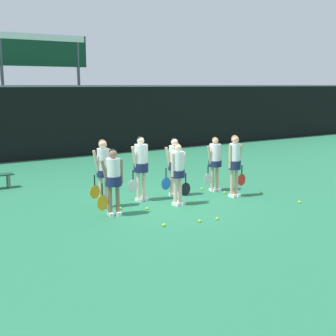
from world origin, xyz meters
TOP-DOWN VIEW (x-y plane):
  - ground_plane at (0.00, 0.00)m, footprint 140.00×140.00m
  - fence_windscreen at (0.00, 9.35)m, footprint 60.00×0.08m
  - scoreboard at (0.07, 10.74)m, footprint 4.33×0.15m
  - player_0 at (-1.91, -0.40)m, footprint 0.68×0.41m
  - player_1 at (0.01, -0.42)m, footprint 0.67×0.38m
  - player_2 at (1.92, -0.53)m, footprint 0.65×0.36m
  - player_3 at (-1.79, 0.42)m, footprint 0.64×0.36m
  - player_4 at (-0.60, 0.53)m, footprint 0.69×0.41m
  - player_5 at (0.50, 0.50)m, footprint 0.65×0.36m
  - player_6 at (1.91, 0.38)m, footprint 0.68×0.40m
  - tennis_ball_0 at (1.94, -0.08)m, footprint 0.07×0.07m
  - tennis_ball_1 at (-1.52, 0.00)m, footprint 0.07×0.07m
  - tennis_ball_2 at (-0.46, -2.05)m, footprint 0.07×0.07m
  - tennis_ball_3 at (2.92, -2.09)m, footprint 0.07×0.07m
  - tennis_ball_4 at (-0.49, 0.91)m, footprint 0.07×0.07m
  - tennis_ball_5 at (1.66, 0.69)m, footprint 0.07×0.07m
  - tennis_ball_6 at (2.88, -0.65)m, footprint 0.07×0.07m
  - tennis_ball_7 at (-1.35, -1.86)m, footprint 0.07×0.07m
  - tennis_ball_8 at (0.00, -2.12)m, footprint 0.07×0.07m
  - tennis_ball_9 at (0.31, -0.14)m, footprint 0.06×0.06m
  - tennis_ball_10 at (-0.95, -0.40)m, footprint 0.06×0.06m
  - tennis_ball_11 at (0.49, -0.48)m, footprint 0.07×0.07m

SIDE VIEW (x-z plane):
  - ground_plane at x=0.00m, z-range 0.00..0.00m
  - tennis_ball_10 at x=-0.95m, z-range 0.00..0.06m
  - tennis_ball_9 at x=0.31m, z-range 0.00..0.06m
  - tennis_ball_8 at x=0.00m, z-range 0.00..0.07m
  - tennis_ball_2 at x=-0.46m, z-range 0.00..0.07m
  - tennis_ball_11 at x=0.49m, z-range 0.00..0.07m
  - tennis_ball_4 at x=-0.49m, z-range 0.00..0.07m
  - tennis_ball_0 at x=1.94m, z-range 0.00..0.07m
  - tennis_ball_3 at x=2.92m, z-range 0.00..0.07m
  - tennis_ball_7 at x=-1.35m, z-range 0.00..0.07m
  - tennis_ball_5 at x=1.66m, z-range 0.00..0.07m
  - tennis_ball_1 at x=-1.52m, z-range 0.00..0.07m
  - tennis_ball_6 at x=2.88m, z-range 0.00..0.07m
  - player_6 at x=1.91m, z-range 0.15..1.81m
  - player_1 at x=0.01m, z-range 0.15..1.83m
  - player_0 at x=-1.91m, z-range 0.16..1.83m
  - player_5 at x=0.50m, z-range 0.15..1.86m
  - player_2 at x=1.92m, z-range 0.17..1.97m
  - player_4 at x=-0.60m, z-range 0.18..1.99m
  - player_3 at x=-1.79m, z-range 0.17..1.99m
  - fence_windscreen at x=0.00m, z-range 0.01..3.21m
  - scoreboard at x=0.07m, z-range 1.60..7.06m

